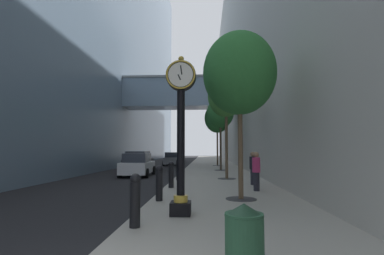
% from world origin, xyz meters
% --- Properties ---
extents(ground_plane, '(110.00, 110.00, 0.00)m').
position_xyz_m(ground_plane, '(0.00, 27.00, 0.00)').
color(ground_plane, black).
rests_on(ground_plane, ground).
extents(sidewalk_right, '(5.42, 80.00, 0.14)m').
position_xyz_m(sidewalk_right, '(2.71, 30.00, 0.07)').
color(sidewalk_right, '#9E998E').
rests_on(sidewalk_right, ground).
extents(building_block_left, '(21.86, 80.00, 39.79)m').
position_xyz_m(building_block_left, '(-11.59, 29.99, 19.84)').
color(building_block_left, slate).
rests_on(building_block_left, ground).
extents(building_block_right, '(9.00, 80.00, 30.47)m').
position_xyz_m(building_block_right, '(9.92, 30.00, 15.24)').
color(building_block_right, '#B7B2A8').
rests_on(building_block_right, ground).
extents(street_clock, '(0.84, 0.55, 4.41)m').
position_xyz_m(street_clock, '(1.29, 5.11, 2.56)').
color(street_clock, black).
rests_on(street_clock, sidewalk_right).
extents(bollard_nearest, '(0.26, 0.26, 1.22)m').
position_xyz_m(bollard_nearest, '(0.35, 3.85, 0.78)').
color(bollard_nearest, black).
rests_on(bollard_nearest, sidewalk_right).
extents(bollard_second, '(0.26, 0.26, 1.22)m').
position_xyz_m(bollard_second, '(0.35, 7.18, 0.78)').
color(bollard_second, black).
rests_on(bollard_second, sidewalk_right).
extents(bollard_third, '(0.26, 0.26, 1.22)m').
position_xyz_m(bollard_third, '(0.35, 10.51, 0.78)').
color(bollard_third, black).
rests_on(bollard_third, sidewalk_right).
extents(bollard_fourth, '(0.26, 0.26, 1.22)m').
position_xyz_m(bollard_fourth, '(0.35, 13.85, 0.78)').
color(bollard_fourth, black).
rests_on(bollard_fourth, sidewalk_right).
extents(bollard_fifth, '(0.26, 0.26, 1.22)m').
position_xyz_m(bollard_fifth, '(0.35, 17.18, 0.78)').
color(bollard_fifth, black).
rests_on(bollard_fifth, sidewalk_right).
extents(street_tree_near, '(2.69, 2.69, 6.13)m').
position_xyz_m(street_tree_near, '(3.23, 7.63, 4.70)').
color(street_tree_near, '#333335').
rests_on(street_tree_near, sidewalk_right).
extents(street_tree_mid_near, '(2.25, 2.25, 6.35)m').
position_xyz_m(street_tree_mid_near, '(3.23, 14.64, 5.16)').
color(street_tree_mid_near, '#333335').
rests_on(street_tree_mid_near, sidewalk_right).
extents(street_tree_mid_far, '(2.33, 2.33, 6.29)m').
position_xyz_m(street_tree_mid_far, '(3.23, 21.65, 5.06)').
color(street_tree_mid_far, '#333335').
rests_on(street_tree_mid_far, sidewalk_right).
extents(street_tree_far, '(2.82, 2.82, 6.87)m').
position_xyz_m(street_tree_far, '(3.23, 28.66, 5.36)').
color(street_tree_far, '#333335').
rests_on(street_tree_far, sidewalk_right).
extents(trash_bin, '(0.53, 0.53, 1.05)m').
position_xyz_m(trash_bin, '(2.49, 1.23, 0.68)').
color(trash_bin, '#234C33').
rests_on(trash_bin, sidewalk_right).
extents(pedestrian_walking, '(0.40, 0.50, 1.67)m').
position_xyz_m(pedestrian_walking, '(4.14, 9.70, 1.02)').
color(pedestrian_walking, '#23232D').
rests_on(pedestrian_walking, sidewalk_right).
extents(pedestrian_by_clock, '(0.48, 0.48, 1.65)m').
position_xyz_m(pedestrian_by_clock, '(4.34, 11.77, 1.01)').
color(pedestrian_by_clock, '#23232D').
rests_on(pedestrian_by_clock, sidewalk_right).
extents(car_white_near, '(2.11, 4.04, 1.64)m').
position_xyz_m(car_white_near, '(-2.95, 17.53, 0.79)').
color(car_white_near, silver).
rests_on(car_white_near, ground).
extents(car_black_mid, '(2.13, 4.49, 1.75)m').
position_xyz_m(car_black_mid, '(-4.06, 22.40, 0.84)').
color(car_black_mid, black).
rests_on(car_black_mid, ground).
extents(car_grey_far, '(1.96, 4.04, 1.57)m').
position_xyz_m(car_grey_far, '(-2.06, 31.09, 0.76)').
color(car_grey_far, slate).
rests_on(car_grey_far, ground).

